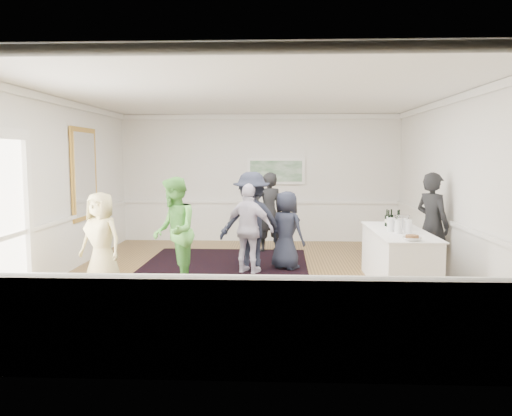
{
  "coord_description": "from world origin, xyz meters",
  "views": [
    {
      "loc": [
        0.41,
        -8.59,
        2.17
      ],
      "look_at": [
        0.05,
        0.2,
        1.24
      ],
      "focal_mm": 35.0,
      "sensor_mm": 36.0,
      "label": 1
    }
  ],
  "objects_px": {
    "guest_dark_a": "(252,221)",
    "ice_bucket": "(402,223)",
    "guest_navy": "(286,230)",
    "guest_tan": "(101,240)",
    "serving_table": "(398,258)",
    "guest_dark_b": "(269,212)",
    "nut_bowl": "(412,238)",
    "bartender": "(432,225)",
    "guest_lilac": "(249,229)",
    "guest_green": "(174,231)"
  },
  "relations": [
    {
      "from": "guest_green",
      "to": "guest_dark_b",
      "type": "bearing_deg",
      "value": 138.5
    },
    {
      "from": "bartender",
      "to": "serving_table",
      "type": "bearing_deg",
      "value": 100.58
    },
    {
      "from": "bartender",
      "to": "guest_dark_a",
      "type": "bearing_deg",
      "value": 50.98
    },
    {
      "from": "guest_dark_a",
      "to": "guest_lilac",
      "type": "bearing_deg",
      "value": 72.59
    },
    {
      "from": "bartender",
      "to": "guest_dark_a",
      "type": "relative_size",
      "value": 1.01
    },
    {
      "from": "guest_dark_b",
      "to": "bartender",
      "type": "bearing_deg",
      "value": 122.19
    },
    {
      "from": "guest_tan",
      "to": "guest_dark_b",
      "type": "xyz_separation_m",
      "value": [
        2.71,
        3.17,
        0.11
      ]
    },
    {
      "from": "guest_green",
      "to": "ice_bucket",
      "type": "relative_size",
      "value": 7.0
    },
    {
      "from": "guest_tan",
      "to": "nut_bowl",
      "type": "xyz_separation_m",
      "value": [
        4.87,
        -0.7,
        0.18
      ]
    },
    {
      "from": "guest_lilac",
      "to": "ice_bucket",
      "type": "distance_m",
      "value": 2.69
    },
    {
      "from": "guest_navy",
      "to": "ice_bucket",
      "type": "distance_m",
      "value": 2.18
    },
    {
      "from": "serving_table",
      "to": "guest_lilac",
      "type": "xyz_separation_m",
      "value": [
        -2.53,
        0.78,
        0.36
      ]
    },
    {
      "from": "guest_navy",
      "to": "ice_bucket",
      "type": "height_order",
      "value": "guest_navy"
    },
    {
      "from": "guest_dark_a",
      "to": "guest_navy",
      "type": "distance_m",
      "value": 0.69
    },
    {
      "from": "guest_lilac",
      "to": "ice_bucket",
      "type": "bearing_deg",
      "value": -168.87
    },
    {
      "from": "ice_bucket",
      "to": "guest_tan",
      "type": "bearing_deg",
      "value": -175.29
    },
    {
      "from": "nut_bowl",
      "to": "guest_green",
      "type": "bearing_deg",
      "value": 167.09
    },
    {
      "from": "serving_table",
      "to": "guest_dark_a",
      "type": "relative_size",
      "value": 1.23
    },
    {
      "from": "serving_table",
      "to": "guest_dark_a",
      "type": "bearing_deg",
      "value": 156.34
    },
    {
      "from": "guest_lilac",
      "to": "guest_navy",
      "type": "relative_size",
      "value": 1.11
    },
    {
      "from": "bartender",
      "to": "guest_lilac",
      "type": "bearing_deg",
      "value": 56.46
    },
    {
      "from": "bartender",
      "to": "guest_navy",
      "type": "bearing_deg",
      "value": 48.14
    },
    {
      "from": "guest_lilac",
      "to": "ice_bucket",
      "type": "height_order",
      "value": "guest_lilac"
    },
    {
      "from": "serving_table",
      "to": "ice_bucket",
      "type": "height_order",
      "value": "ice_bucket"
    },
    {
      "from": "serving_table",
      "to": "bartender",
      "type": "relative_size",
      "value": 1.22
    },
    {
      "from": "guest_tan",
      "to": "guest_lilac",
      "type": "height_order",
      "value": "guest_lilac"
    },
    {
      "from": "ice_bucket",
      "to": "serving_table",
      "type": "bearing_deg",
      "value": -117.0
    },
    {
      "from": "serving_table",
      "to": "guest_green",
      "type": "height_order",
      "value": "guest_green"
    },
    {
      "from": "guest_tan",
      "to": "guest_green",
      "type": "bearing_deg",
      "value": 27.85
    },
    {
      "from": "guest_dark_a",
      "to": "ice_bucket",
      "type": "xyz_separation_m",
      "value": [
        2.58,
        -0.95,
        0.11
      ]
    },
    {
      "from": "guest_tan",
      "to": "guest_lilac",
      "type": "distance_m",
      "value": 2.61
    },
    {
      "from": "guest_lilac",
      "to": "nut_bowl",
      "type": "xyz_separation_m",
      "value": [
        2.49,
        -1.74,
        0.14
      ]
    },
    {
      "from": "guest_dark_b",
      "to": "guest_dark_a",
      "type": "bearing_deg",
      "value": 59.77
    },
    {
      "from": "ice_bucket",
      "to": "guest_navy",
      "type": "bearing_deg",
      "value": 152.51
    },
    {
      "from": "guest_lilac",
      "to": "nut_bowl",
      "type": "relative_size",
      "value": 6.09
    },
    {
      "from": "guest_dark_b",
      "to": "nut_bowl",
      "type": "distance_m",
      "value": 4.43
    },
    {
      "from": "guest_navy",
      "to": "guest_tan",
      "type": "bearing_deg",
      "value": 61.21
    },
    {
      "from": "guest_dark_a",
      "to": "ice_bucket",
      "type": "height_order",
      "value": "guest_dark_a"
    },
    {
      "from": "serving_table",
      "to": "guest_dark_b",
      "type": "relative_size",
      "value": 1.28
    },
    {
      "from": "guest_green",
      "to": "guest_dark_a",
      "type": "distance_m",
      "value": 1.72
    },
    {
      "from": "serving_table",
      "to": "ice_bucket",
      "type": "relative_size",
      "value": 8.82
    },
    {
      "from": "guest_lilac",
      "to": "guest_green",
      "type": "bearing_deg",
      "value": 61.59
    },
    {
      "from": "guest_lilac",
      "to": "nut_bowl",
      "type": "distance_m",
      "value": 3.04
    },
    {
      "from": "serving_table",
      "to": "guest_navy",
      "type": "height_order",
      "value": "guest_navy"
    },
    {
      "from": "guest_dark_a",
      "to": "nut_bowl",
      "type": "distance_m",
      "value": 3.2
    },
    {
      "from": "serving_table",
      "to": "guest_lilac",
      "type": "bearing_deg",
      "value": 162.78
    },
    {
      "from": "guest_green",
      "to": "ice_bucket",
      "type": "distance_m",
      "value": 3.82
    },
    {
      "from": "serving_table",
      "to": "bartender",
      "type": "distance_m",
      "value": 1.13
    },
    {
      "from": "guest_navy",
      "to": "guest_lilac",
      "type": "bearing_deg",
      "value": 64.4
    },
    {
      "from": "guest_green",
      "to": "guest_dark_b",
      "type": "relative_size",
      "value": 1.01
    }
  ]
}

